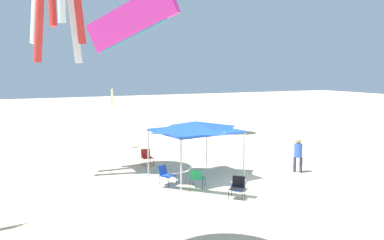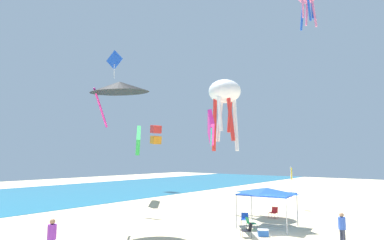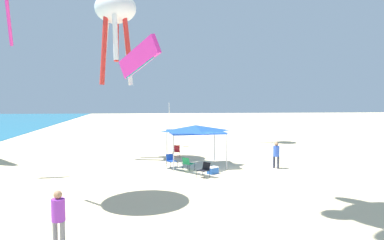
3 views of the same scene
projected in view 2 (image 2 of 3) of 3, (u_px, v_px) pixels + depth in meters
ground at (279, 240)px, 18.07m from camera, size 120.00×120.00×0.10m
ocean_strip at (27, 197)px, 37.90m from camera, size 120.00×24.88×0.02m
canopy_tent at (267, 191)px, 21.48m from camera, size 3.38×3.74×2.65m
folding_chair_near_cooler at (245, 218)px, 22.00m from camera, size 0.79×0.75×0.82m
folding_chair_left_of_tent at (248, 229)px, 18.60m from camera, size 0.81×0.80×0.82m
folding_chair_facing_ocean at (274, 212)px, 24.67m from camera, size 0.64×0.56×0.82m
folding_chair_right_of_tent at (250, 222)px, 20.56m from camera, size 0.81×0.79×0.82m
cooler_box at (263, 233)px, 18.86m from camera, size 0.70×0.74×0.40m
banner_flag at (291, 183)px, 29.01m from camera, size 0.36×0.06×3.84m
person_kite_handler at (52, 234)px, 15.03m from camera, size 0.42×0.43×1.77m
person_near_umbrella at (342, 225)px, 17.35m from camera, size 0.39×0.39×1.65m
kite_octopus_white at (225, 95)px, 28.22m from camera, size 2.88×2.88×6.40m
kite_parafoil_magenta at (211, 129)px, 22.81m from camera, size 3.25×2.69×2.39m
kite_delta_black at (120, 87)px, 20.87m from camera, size 4.72×4.68×3.14m
kite_box_red at (156, 135)px, 45.72m from camera, size 1.68×1.77×2.85m
kite_diamond_blue at (114, 61)px, 30.24m from camera, size 0.54×1.87×2.76m
kite_parafoil_green at (138, 140)px, 34.81m from camera, size 4.25×4.73×3.56m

